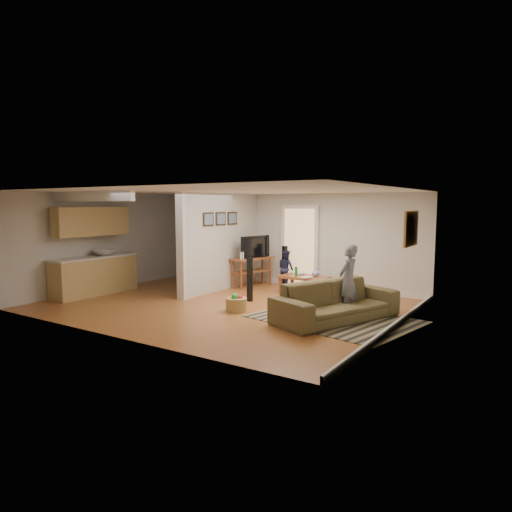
% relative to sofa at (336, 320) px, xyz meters
% --- Properties ---
extents(ground, '(7.50, 7.50, 0.00)m').
position_rel_sofa_xyz_m(ground, '(-2.60, -0.06, 0.00)').
color(ground, brown).
rests_on(ground, ground).
extents(room_shell, '(7.54, 6.02, 2.52)m').
position_rel_sofa_xyz_m(room_shell, '(-3.67, 0.37, 1.46)').
color(room_shell, silver).
rests_on(room_shell, ground).
extents(area_rug, '(3.31, 2.68, 0.01)m').
position_rel_sofa_xyz_m(area_rug, '(-0.05, 0.06, 0.01)').
color(area_rug, black).
rests_on(area_rug, ground).
extents(sofa, '(1.87, 2.75, 0.75)m').
position_rel_sofa_xyz_m(sofa, '(0.00, 0.00, 0.00)').
color(sofa, '#413420').
rests_on(sofa, ground).
extents(coffee_table, '(1.22, 0.75, 0.70)m').
position_rel_sofa_xyz_m(coffee_table, '(-1.65, 1.94, 0.36)').
color(coffee_table, brown).
rests_on(coffee_table, ground).
extents(tv_console, '(0.73, 1.34, 1.09)m').
position_rel_sofa_xyz_m(tv_console, '(-3.34, 2.13, 0.72)').
color(tv_console, brown).
rests_on(tv_console, ground).
extents(speaker_left, '(0.12, 0.12, 1.00)m').
position_rel_sofa_xyz_m(speaker_left, '(-2.35, 0.54, 0.50)').
color(speaker_left, black).
rests_on(speaker_left, ground).
extents(speaker_right, '(0.14, 0.14, 1.10)m').
position_rel_sofa_xyz_m(speaker_right, '(-2.63, 2.64, 0.55)').
color(speaker_right, black).
rests_on(speaker_right, ground).
extents(toy_basket, '(0.44, 0.44, 0.39)m').
position_rel_sofa_xyz_m(toy_basket, '(-2.02, -0.45, 0.16)').
color(toy_basket, olive).
rests_on(toy_basket, ground).
extents(child, '(0.39, 0.55, 1.44)m').
position_rel_sofa_xyz_m(child, '(0.06, 0.44, 0.00)').
color(child, slate).
rests_on(child, ground).
extents(toddler, '(0.60, 0.54, 1.00)m').
position_rel_sofa_xyz_m(toddler, '(-2.57, 2.61, 0.00)').
color(toddler, '#202244').
rests_on(toddler, ground).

